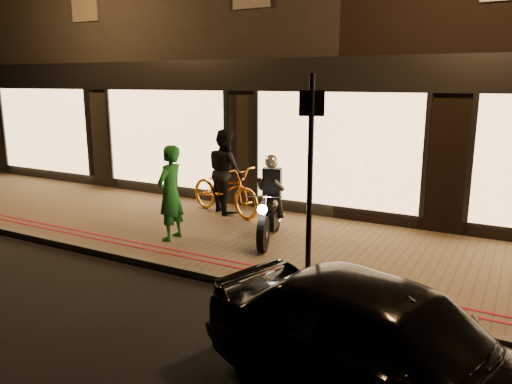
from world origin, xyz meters
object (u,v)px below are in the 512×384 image
Objects in this scene: sign_post at (310,170)px; bicycle_gold at (225,190)px; person_green at (170,193)px; motorcycle at (270,208)px; parked_car at (388,348)px.

bicycle_gold is at bearing 139.51° from sign_post.
sign_post is at bearing 74.50° from person_green.
motorcycle is 1.07× the size of person_green.
sign_post is (1.40, -1.49, 1.06)m from motorcycle.
sign_post is at bearing 54.29° from parked_car.
motorcycle reaches higher than bicycle_gold.
parked_car is at bearing 55.28° from person_green.
bicycle_gold is 0.55× the size of parked_car.
bicycle_gold is (-1.74, 1.18, -0.07)m from motorcycle.
parked_car reaches higher than bicycle_gold.
motorcycle is 4.89m from parked_car.
person_green is 5.60m from parked_car.
sign_post is 3.20m from person_green.
person_green reaches higher than motorcycle.
person_green is 0.47× the size of parked_car.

